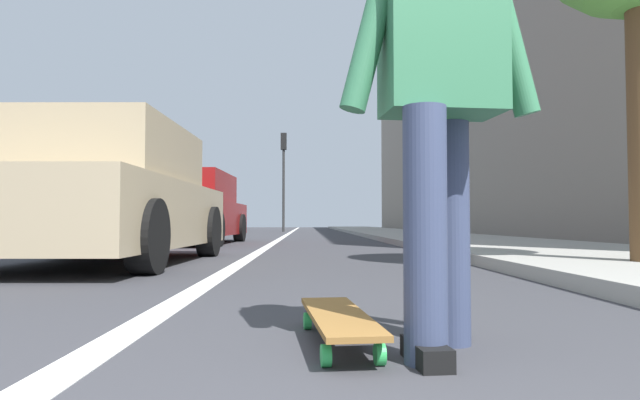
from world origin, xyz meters
TOP-DOWN VIEW (x-y plane):
  - ground_plane at (10.00, 0.00)m, footprint 80.00×80.00m
  - lane_stripe_white at (20.00, 1.06)m, footprint 52.00×0.16m
  - sidewalk_curb at (18.00, -2.99)m, footprint 52.00×3.20m
  - building_facade at (22.00, -6.16)m, footprint 40.00×1.20m
  - skateboard at (1.20, 0.22)m, footprint 0.86×0.28m
  - skater_person at (1.05, -0.13)m, footprint 0.48×0.72m
  - parked_car_near at (5.16, 2.56)m, footprint 4.12×2.09m
  - parked_car_mid at (10.71, 2.79)m, footprint 4.44×1.98m
  - traffic_light at (25.34, 1.46)m, footprint 0.33×0.28m

SIDE VIEW (x-z plane):
  - ground_plane at x=10.00m, z-range 0.00..0.00m
  - lane_stripe_white at x=20.00m, z-range 0.00..0.01m
  - sidewalk_curb at x=18.00m, z-range 0.00..0.11m
  - skateboard at x=1.20m, z-range 0.04..0.15m
  - parked_car_mid at x=10.71m, z-range -0.03..1.45m
  - parked_car_near at x=5.16m, z-range -0.03..1.46m
  - skater_person at x=1.05m, z-range 0.12..1.76m
  - traffic_light at x=25.34m, z-range 0.88..5.62m
  - building_facade at x=22.00m, z-range 0.00..12.62m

